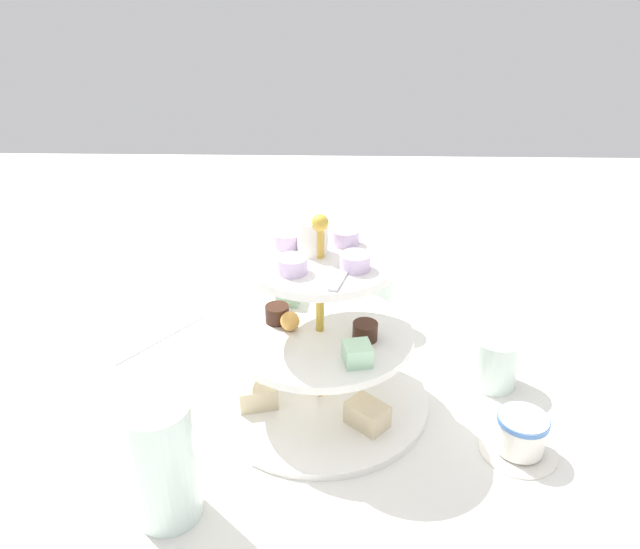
# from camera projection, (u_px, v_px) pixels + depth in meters

# --- Properties ---
(ground_plane) EXTENTS (2.40, 2.40, 0.00)m
(ground_plane) POSITION_uv_depth(u_px,v_px,m) (320.00, 400.00, 0.77)
(ground_plane) COLOR silver
(tiered_serving_stand) EXTENTS (0.28, 0.28, 0.26)m
(tiered_serving_stand) POSITION_uv_depth(u_px,v_px,m) (320.00, 346.00, 0.73)
(tiered_serving_stand) COLOR white
(tiered_serving_stand) RESTS_ON ground_plane
(water_glass_tall_right) EXTENTS (0.07, 0.07, 0.14)m
(water_glass_tall_right) POSITION_uv_depth(u_px,v_px,m) (163.00, 462.00, 0.58)
(water_glass_tall_right) COLOR silver
(water_glass_tall_right) RESTS_ON ground_plane
(water_glass_short_left) EXTENTS (0.06, 0.06, 0.07)m
(water_glass_short_left) POSITION_uv_depth(u_px,v_px,m) (494.00, 361.00, 0.79)
(water_glass_short_left) COLOR silver
(water_glass_short_left) RESTS_ON ground_plane
(teacup_with_saucer) EXTENTS (0.09, 0.09, 0.05)m
(teacup_with_saucer) POSITION_uv_depth(u_px,v_px,m) (521.00, 435.00, 0.67)
(teacup_with_saucer) COLOR white
(teacup_with_saucer) RESTS_ON ground_plane
(butter_knife_left) EXTENTS (0.15, 0.11, 0.00)m
(butter_knife_left) POSITION_uv_depth(u_px,v_px,m) (160.00, 338.00, 0.90)
(butter_knife_left) COLOR silver
(butter_knife_left) RESTS_ON ground_plane
(water_glass_mid_back) EXTENTS (0.06, 0.06, 0.09)m
(water_glass_mid_back) POSITION_uv_depth(u_px,v_px,m) (374.00, 297.00, 0.92)
(water_glass_mid_back) COLOR silver
(water_glass_mid_back) RESTS_ON ground_plane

